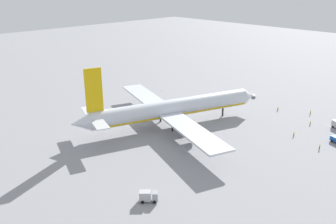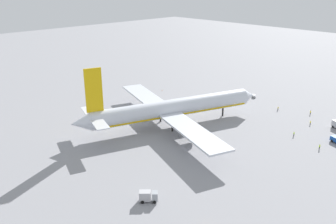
{
  "view_description": "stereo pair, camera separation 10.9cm",
  "coord_description": "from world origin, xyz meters",
  "px_view_note": "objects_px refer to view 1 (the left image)",
  "views": [
    {
      "loc": [
        -92.59,
        -92.64,
        54.35
      ],
      "look_at": [
        -4.32,
        -1.21,
        6.82
      ],
      "focal_mm": 38.36,
      "sensor_mm": 36.0,
      "label": 1
    },
    {
      "loc": [
        -92.51,
        -92.71,
        54.35
      ],
      "look_at": [
        -4.32,
        -1.21,
        6.82
      ],
      "focal_mm": 38.36,
      "sensor_mm": 36.0,
      "label": 2
    }
  ],
  "objects_px": {
    "service_truck_2": "(148,196)",
    "ground_worker_1": "(310,123)",
    "traffic_cone_1": "(152,93)",
    "baggage_cart_0": "(254,96)",
    "ground_worker_4": "(294,134)",
    "ground_worker_3": "(310,112)",
    "airliner": "(171,109)",
    "ground_worker_0": "(278,108)",
    "traffic_cone_0": "(162,90)",
    "ground_worker_2": "(320,147)"
  },
  "relations": [
    {
      "from": "service_truck_2",
      "to": "traffic_cone_0",
      "type": "relative_size",
      "value": 8.87
    },
    {
      "from": "baggage_cart_0",
      "to": "traffic_cone_1",
      "type": "relative_size",
      "value": 5.58
    },
    {
      "from": "service_truck_2",
      "to": "baggage_cart_0",
      "type": "relative_size",
      "value": 1.59
    },
    {
      "from": "traffic_cone_0",
      "to": "ground_worker_3",
      "type": "bearing_deg",
      "value": -72.44
    },
    {
      "from": "ground_worker_0",
      "to": "service_truck_2",
      "type": "bearing_deg",
      "value": -171.88
    },
    {
      "from": "traffic_cone_1",
      "to": "service_truck_2",
      "type": "bearing_deg",
      "value": -132.11
    },
    {
      "from": "airliner",
      "to": "ground_worker_0",
      "type": "xyz_separation_m",
      "value": [
        45.87,
        -20.28,
        -6.07
      ]
    },
    {
      "from": "baggage_cart_0",
      "to": "ground_worker_0",
      "type": "distance_m",
      "value": 19.18
    },
    {
      "from": "ground_worker_1",
      "to": "traffic_cone_1",
      "type": "height_order",
      "value": "ground_worker_1"
    },
    {
      "from": "ground_worker_0",
      "to": "ground_worker_3",
      "type": "xyz_separation_m",
      "value": [
        5.24,
        -12.25,
        0.06
      ]
    },
    {
      "from": "service_truck_2",
      "to": "traffic_cone_0",
      "type": "xyz_separation_m",
      "value": [
        69.38,
        68.92,
        -1.35
      ]
    },
    {
      "from": "baggage_cart_0",
      "to": "ground_worker_2",
      "type": "relative_size",
      "value": 1.72
    },
    {
      "from": "ground_worker_4",
      "to": "traffic_cone_1",
      "type": "relative_size",
      "value": 3.03
    },
    {
      "from": "ground_worker_4",
      "to": "traffic_cone_1",
      "type": "distance_m",
      "value": 75.41
    },
    {
      "from": "baggage_cart_0",
      "to": "ground_worker_4",
      "type": "xyz_separation_m",
      "value": [
        -28.3,
        -35.81,
        0.1
      ]
    },
    {
      "from": "baggage_cart_0",
      "to": "ground_worker_2",
      "type": "height_order",
      "value": "ground_worker_2"
    },
    {
      "from": "ground_worker_0",
      "to": "ground_worker_4",
      "type": "distance_m",
      "value": 27.45
    },
    {
      "from": "baggage_cart_0",
      "to": "traffic_cone_1",
      "type": "bearing_deg",
      "value": 128.19
    },
    {
      "from": "ground_worker_1",
      "to": "ground_worker_4",
      "type": "bearing_deg",
      "value": -176.82
    },
    {
      "from": "service_truck_2",
      "to": "ground_worker_3",
      "type": "distance_m",
      "value": 91.18
    },
    {
      "from": "ground_worker_4",
      "to": "ground_worker_2",
      "type": "bearing_deg",
      "value": -108.73
    },
    {
      "from": "ground_worker_0",
      "to": "ground_worker_1",
      "type": "distance_m",
      "value": 18.38
    },
    {
      "from": "ground_worker_3",
      "to": "ground_worker_4",
      "type": "distance_m",
      "value": 26.41
    },
    {
      "from": "ground_worker_3",
      "to": "ground_worker_0",
      "type": "bearing_deg",
      "value": 113.15
    },
    {
      "from": "ground_worker_4",
      "to": "traffic_cone_0",
      "type": "distance_m",
      "value": 75.05
    },
    {
      "from": "ground_worker_3",
      "to": "service_truck_2",
      "type": "bearing_deg",
      "value": -179.99
    },
    {
      "from": "service_truck_2",
      "to": "traffic_cone_1",
      "type": "xyz_separation_m",
      "value": [
        62.66,
        69.32,
        -1.35
      ]
    },
    {
      "from": "traffic_cone_0",
      "to": "traffic_cone_1",
      "type": "height_order",
      "value": "same"
    },
    {
      "from": "service_truck_2",
      "to": "ground_worker_3",
      "type": "bearing_deg",
      "value": 0.01
    },
    {
      "from": "ground_worker_1",
      "to": "ground_worker_2",
      "type": "bearing_deg",
      "value": -146.88
    },
    {
      "from": "service_truck_2",
      "to": "ground_worker_1",
      "type": "distance_m",
      "value": 80.44
    },
    {
      "from": "traffic_cone_0",
      "to": "traffic_cone_1",
      "type": "relative_size",
      "value": 1.0
    },
    {
      "from": "traffic_cone_0",
      "to": "traffic_cone_1",
      "type": "distance_m",
      "value": 6.73
    },
    {
      "from": "baggage_cart_0",
      "to": "traffic_cone_1",
      "type": "xyz_separation_m",
      "value": [
        -31.1,
        39.54,
        -0.47
      ]
    },
    {
      "from": "ground_worker_2",
      "to": "traffic_cone_0",
      "type": "xyz_separation_m",
      "value": [
        7.75,
        86.28,
        -0.64
      ]
    },
    {
      "from": "baggage_cart_0",
      "to": "ground_worker_0",
      "type": "height_order",
      "value": "ground_worker_0"
    },
    {
      "from": "ground_worker_0",
      "to": "traffic_cone_0",
      "type": "distance_m",
      "value": 59.02
    },
    {
      "from": "service_truck_2",
      "to": "ground_worker_2",
      "type": "xyz_separation_m",
      "value": [
        61.63,
        -17.37,
        -0.71
      ]
    },
    {
      "from": "service_truck_2",
      "to": "ground_worker_0",
      "type": "distance_m",
      "value": 86.82
    },
    {
      "from": "ground_worker_1",
      "to": "traffic_cone_1",
      "type": "xyz_separation_m",
      "value": [
        -17.6,
        74.53,
        -0.54
      ]
    },
    {
      "from": "airliner",
      "to": "ground_worker_4",
      "type": "bearing_deg",
      "value": -56.63
    },
    {
      "from": "ground_worker_2",
      "to": "ground_worker_4",
      "type": "bearing_deg",
      "value": 71.27
    },
    {
      "from": "baggage_cart_0",
      "to": "ground_worker_1",
      "type": "xyz_separation_m",
      "value": [
        -13.51,
        -34.99,
        0.07
      ]
    },
    {
      "from": "airliner",
      "to": "traffic_cone_1",
      "type": "distance_m",
      "value": 43.67
    },
    {
      "from": "baggage_cart_0",
      "to": "traffic_cone_0",
      "type": "bearing_deg",
      "value": 121.93
    },
    {
      "from": "airliner",
      "to": "ground_worker_4",
      "type": "xyz_separation_m",
      "value": [
        25.41,
        -38.58,
        -6.08
      ]
    },
    {
      "from": "baggage_cart_0",
      "to": "ground_worker_4",
      "type": "relative_size",
      "value": 1.84
    },
    {
      "from": "ground_worker_3",
      "to": "baggage_cart_0",
      "type": "bearing_deg",
      "value": 85.03
    },
    {
      "from": "ground_worker_2",
      "to": "traffic_cone_1",
      "type": "distance_m",
      "value": 86.69
    },
    {
      "from": "ground_worker_3",
      "to": "ground_worker_4",
      "type": "xyz_separation_m",
      "value": [
        -25.71,
        -6.05,
        -0.07
      ]
    }
  ]
}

